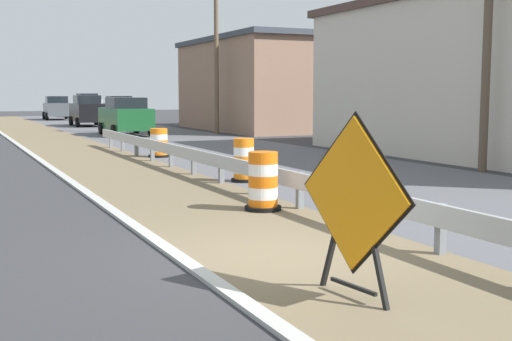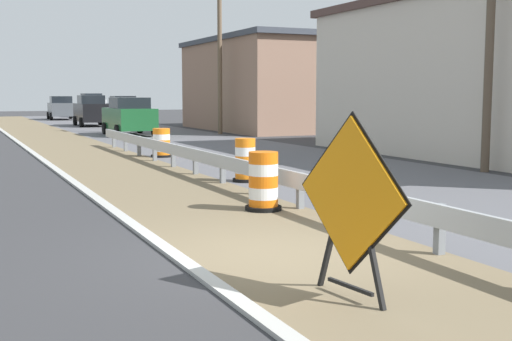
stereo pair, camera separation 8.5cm
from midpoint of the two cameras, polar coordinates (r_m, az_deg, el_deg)
name	(u,v)px [view 1 (the left image)]	position (r m, az deg, el deg)	size (l,w,h in m)	color
ground_plane	(277,254)	(9.19, 1.51, -7.19)	(160.00, 160.00, 0.00)	#333335
median_dirt_strip	(309,250)	(9.42, 4.29, -6.84)	(3.42, 120.00, 0.01)	#706047
curb_near_edge	(187,264)	(8.70, -6.25, -7.99)	(0.20, 120.00, 0.11)	#ADADA8
guardrail_median	(492,231)	(8.66, 19.28, -4.91)	(0.18, 44.02, 0.71)	#ADB2B7
warning_sign_diamond	(354,200)	(7.14, 8.02, -2.52)	(0.27, 1.74, 2.02)	black
traffic_barrel_nearest	(263,184)	(12.51, 0.41, -1.15)	(0.69, 0.69, 1.11)	orange
traffic_barrel_close	(244,162)	(16.58, -1.20, 0.72)	(0.63, 0.63, 1.08)	orange
traffic_barrel_mid	(159,144)	(23.28, -8.41, 2.24)	(0.74, 0.74, 1.00)	orange
car_lead_near_lane	(87,111)	(46.48, -14.34, 4.98)	(2.01, 4.28, 2.07)	black
car_trailing_near_lane	(119,109)	(52.39, -11.66, 5.18)	(2.07, 4.43, 2.01)	#4C5156
car_lead_far_lane	(126,116)	(35.78, -11.17, 4.57)	(2.19, 4.32, 1.99)	#195128
car_mid_far_lane	(88,105)	(63.86, -14.27, 5.43)	(2.08, 4.34, 2.20)	silver
car_trailing_far_lane	(57,108)	(58.63, -16.75, 5.15)	(2.19, 4.11, 1.97)	#4C5156
roadside_shop_far	(261,84)	(40.56, 0.33, 7.42)	(6.67, 12.51, 5.51)	#93705B
utility_pole_near	(487,35)	(19.74, 19.09, 10.90)	(0.24, 1.80, 7.27)	brown
utility_pole_mid	(216,46)	(36.26, -3.49, 10.62)	(0.24, 1.80, 9.15)	brown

